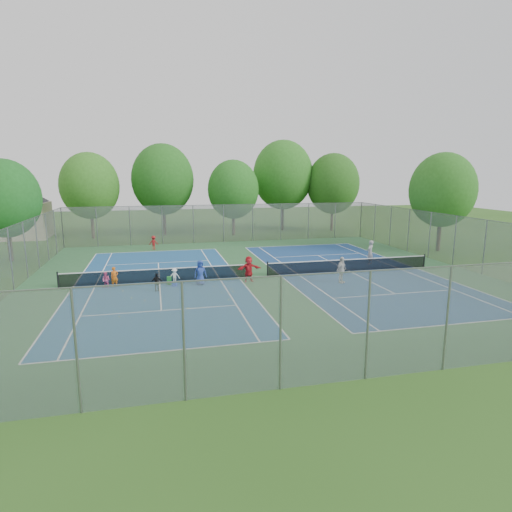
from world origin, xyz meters
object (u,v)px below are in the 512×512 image
at_px(ball_crate, 175,284).
at_px(net_right, 349,265).
at_px(net_left, 159,275).
at_px(instructor, 370,252).
at_px(ball_hopper, 169,281).

bearing_deg(ball_crate, net_right, 6.01).
xyz_separation_m(net_right, ball_crate, (-13.05, -1.37, -0.32)).
bearing_deg(net_right, net_left, 180.00).
xyz_separation_m(net_left, net_right, (14.00, 0.00, 0.00)).
relative_size(net_right, instructor, 6.52).
xyz_separation_m(net_right, ball_hopper, (-13.37, -0.90, -0.18)).
xyz_separation_m(net_left, instructor, (16.69, 1.88, 0.53)).
bearing_deg(ball_crate, ball_hopper, 123.78).
distance_m(net_right, ball_hopper, 13.40).
bearing_deg(ball_hopper, ball_crate, -56.22).
relative_size(net_left, net_right, 1.00).
relative_size(ball_crate, ball_hopper, 0.56).
bearing_deg(net_right, ball_crate, -173.99).
bearing_deg(net_left, instructor, 6.44).
bearing_deg(ball_hopper, instructor, 9.83).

